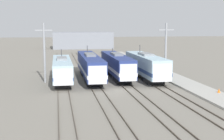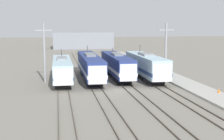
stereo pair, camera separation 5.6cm
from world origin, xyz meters
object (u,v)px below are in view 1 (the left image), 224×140
(locomotive_far_left, at_px, (62,70))
(catenary_tower_right, at_px, (166,50))
(locomotive_far_right, at_px, (146,66))
(locomotive_center_right, at_px, (117,65))
(traffic_cone, at_px, (219,91))
(catenary_tower_left, at_px, (44,52))
(locomotive_center_left, at_px, (90,66))

(locomotive_far_left, xyz_separation_m, catenary_tower_right, (17.20, 0.31, 2.82))
(locomotive_far_right, relative_size, catenary_tower_right, 1.85)
(locomotive_center_right, xyz_separation_m, locomotive_far_right, (4.69, -1.63, 0.03))
(locomotive_far_left, distance_m, locomotive_far_right, 14.10)
(locomotive_center_right, distance_m, traffic_cone, 18.49)
(locomotive_far_right, relative_size, catenary_tower_left, 1.85)
(locomotive_far_left, bearing_deg, catenary_tower_left, 173.47)
(locomotive_center_right, bearing_deg, locomotive_far_right, -19.11)
(locomotive_center_right, height_order, catenary_tower_left, catenary_tower_left)
(catenary_tower_left, bearing_deg, locomotive_far_right, 2.24)
(locomotive_far_left, height_order, catenary_tower_left, catenary_tower_left)
(locomotive_center_right, distance_m, locomotive_far_right, 4.96)
(traffic_cone, bearing_deg, catenary_tower_left, 150.70)
(catenary_tower_left, height_order, traffic_cone, catenary_tower_left)
(locomotive_center_right, height_order, locomotive_far_right, locomotive_far_right)
(locomotive_center_left, bearing_deg, traffic_cone, -43.30)
(locomotive_far_left, distance_m, locomotive_center_right, 9.73)
(locomotive_center_right, xyz_separation_m, traffic_cone, (10.66, -15.02, -1.66))
(catenary_tower_right, bearing_deg, locomotive_far_left, -178.98)
(traffic_cone, bearing_deg, locomotive_center_right, 125.36)
(locomotive_center_left, distance_m, catenary_tower_right, 12.91)
(locomotive_far_right, distance_m, traffic_cone, 14.76)
(locomotive_center_left, distance_m, traffic_cone, 21.16)
(locomotive_center_left, relative_size, catenary_tower_left, 2.13)
(catenary_tower_left, distance_m, traffic_cone, 26.40)
(locomotive_center_left, relative_size, locomotive_center_right, 1.09)
(catenary_tower_left, bearing_deg, traffic_cone, -29.30)
(locomotive_far_left, xyz_separation_m, traffic_cone, (20.04, -12.44, -1.51))
(locomotive_far_right, bearing_deg, locomotive_center_left, 173.49)
(locomotive_far_left, height_order, locomotive_far_right, locomotive_far_right)
(locomotive_far_left, bearing_deg, catenary_tower_right, 1.02)
(locomotive_center_right, distance_m, catenary_tower_right, 8.58)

